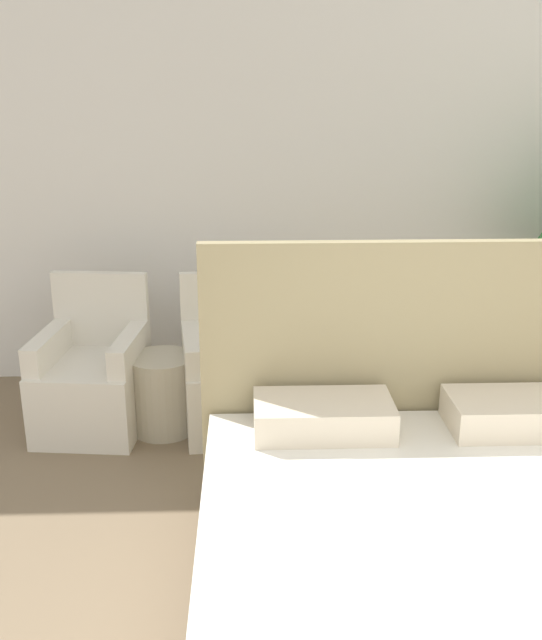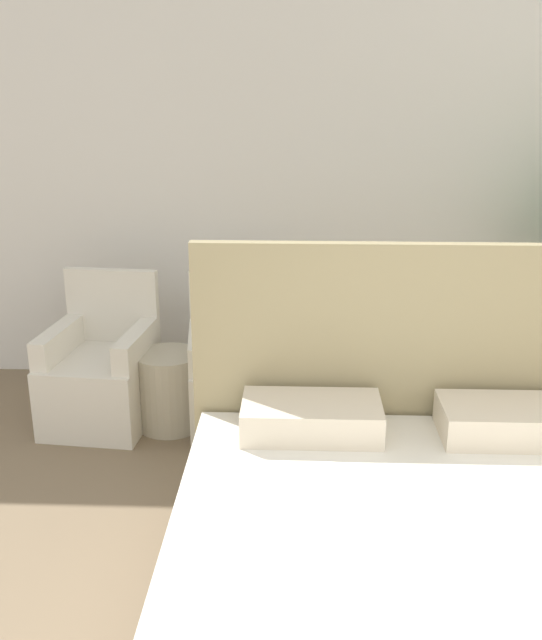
# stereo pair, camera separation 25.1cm
# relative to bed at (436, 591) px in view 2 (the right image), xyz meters

# --- Properties ---
(wall_back) EXTENTS (10.00, 0.06, 2.90)m
(wall_back) POSITION_rel_bed_xyz_m (-0.42, 2.61, 1.16)
(wall_back) COLOR white
(wall_back) RESTS_ON ground_plane
(bed) EXTENTS (1.87, 2.03, 1.28)m
(bed) POSITION_rel_bed_xyz_m (0.00, 0.00, 0.00)
(bed) COLOR #4C4238
(bed) RESTS_ON ground_plane
(armchair_near_window_left) EXTENTS (0.63, 0.68, 0.86)m
(armchair_near_window_left) POSITION_rel_bed_xyz_m (-1.62, 1.81, -0.02)
(armchair_near_window_left) COLOR silver
(armchair_near_window_left) RESTS_ON ground_plane
(armchair_near_window_right) EXTENTS (0.64, 0.69, 0.86)m
(armchair_near_window_right) POSITION_rel_bed_xyz_m (-0.81, 1.81, -0.02)
(armchair_near_window_right) COLOR silver
(armchair_near_window_right) RESTS_ON ground_plane
(side_table) EXTENTS (0.38, 0.38, 0.45)m
(side_table) POSITION_rel_bed_xyz_m (-1.22, 1.76, -0.07)
(side_table) COLOR #B7AD93
(side_table) RESTS_ON ground_plane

